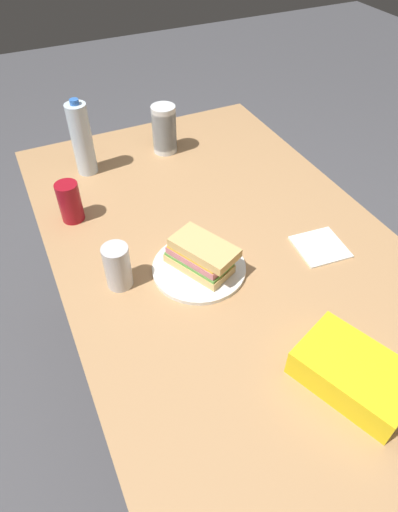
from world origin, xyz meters
name	(u,v)px	position (x,y,z in m)	size (l,w,h in m)	color
ground_plane	(217,378)	(0.00, 0.00, 0.00)	(8.00, 8.00, 0.00)	#4C4C51
dining_table	(223,265)	(0.00, 0.00, 0.64)	(1.49, 0.92, 0.73)	tan
paper_plate	(199,268)	(0.07, -0.11, 0.74)	(0.25, 0.25, 0.01)	white
sandwich	(201,255)	(0.07, -0.11, 0.78)	(0.20, 0.16, 0.08)	#DBB26B
soda_can_red	(70,202)	(-0.28, -0.36, 0.79)	(0.07, 0.07, 0.12)	maroon
chip_bag	(354,373)	(0.50, 0.04, 0.77)	(0.23, 0.15, 0.07)	yellow
plastic_cup_stack	(164,129)	(-0.53, 0.03, 0.82)	(0.08, 0.08, 0.17)	silver
water_bottle_spare	(82,139)	(-0.51, -0.25, 0.85)	(0.07, 0.07, 0.25)	silver
soda_can_silver	(118,267)	(0.03, -0.31, 0.79)	(0.07, 0.07, 0.12)	silver
paper_napkin	(320,247)	(0.13, 0.23, 0.73)	(0.13, 0.13, 0.01)	white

